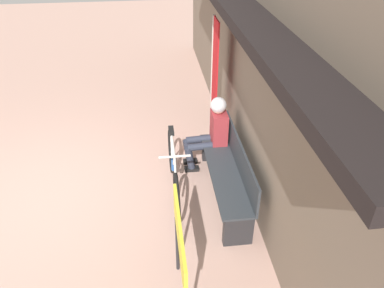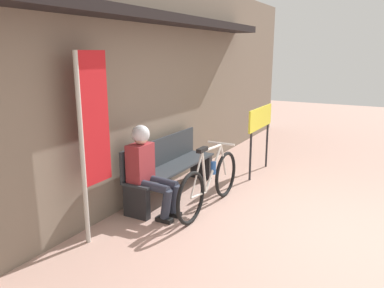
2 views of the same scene
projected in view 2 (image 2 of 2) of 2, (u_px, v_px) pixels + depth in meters
name	position (u px, v px, depth m)	size (l,w,h in m)	color
ground_plane	(330.00, 239.00, 4.23)	(24.00, 24.00, 0.00)	tan
storefront_wall	(137.00, 82.00, 5.07)	(12.00, 0.56, 3.20)	#756656
park_bench_near	(170.00, 168.00, 5.47)	(1.87, 0.42, 0.84)	#2D3338
bicycle	(210.00, 183.00, 4.98)	(1.71, 0.40, 0.90)	black
person_seated	(147.00, 164.00, 4.73)	(0.34, 0.64, 1.17)	#2D3342
banner_pole	(91.00, 129.00, 4.00)	(0.45, 0.05, 2.08)	#B7B2A8
signboard	(260.00, 123.00, 6.35)	(1.07, 0.04, 1.16)	#232326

